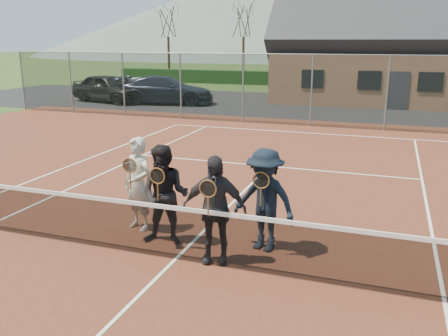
{
  "coord_description": "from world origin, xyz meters",
  "views": [
    {
      "loc": [
        3.16,
        -6.55,
        3.55
      ],
      "look_at": [
        0.33,
        1.5,
        1.25
      ],
      "focal_mm": 38.0,
      "sensor_mm": 36.0,
      "label": 1
    }
  ],
  "objects_px": {
    "player_c": "(214,209)",
    "car_b": "(146,90)",
    "car_a": "(109,88)",
    "tennis_net": "(175,231)",
    "clubhouse": "(412,33)",
    "car_c": "(166,90)",
    "player_b": "(165,195)",
    "player_a": "(138,184)",
    "player_d": "(265,200)"
  },
  "relations": [
    {
      "from": "car_a",
      "to": "car_b",
      "type": "xyz_separation_m",
      "value": [
        1.91,
        1.04,
        -0.12
      ]
    },
    {
      "from": "car_a",
      "to": "player_c",
      "type": "distance_m",
      "value": 22.1
    },
    {
      "from": "player_c",
      "to": "car_b",
      "type": "bearing_deg",
      "value": 121.27
    },
    {
      "from": "tennis_net",
      "to": "player_c",
      "type": "height_order",
      "value": "player_c"
    },
    {
      "from": "car_a",
      "to": "player_c",
      "type": "bearing_deg",
      "value": -128.78
    },
    {
      "from": "car_b",
      "to": "player_d",
      "type": "distance_m",
      "value": 21.65
    },
    {
      "from": "car_a",
      "to": "car_c",
      "type": "bearing_deg",
      "value": -70.17
    },
    {
      "from": "car_b",
      "to": "clubhouse",
      "type": "distance_m",
      "value": 15.94
    },
    {
      "from": "clubhouse",
      "to": "player_d",
      "type": "distance_m",
      "value": 23.47
    },
    {
      "from": "car_c",
      "to": "player_c",
      "type": "height_order",
      "value": "player_c"
    },
    {
      "from": "car_b",
      "to": "clubhouse",
      "type": "xyz_separation_m",
      "value": [
        14.74,
        5.1,
        3.29
      ]
    },
    {
      "from": "player_d",
      "to": "player_a",
      "type": "bearing_deg",
      "value": 177.45
    },
    {
      "from": "tennis_net",
      "to": "player_b",
      "type": "distance_m",
      "value": 0.81
    },
    {
      "from": "player_c",
      "to": "tennis_net",
      "type": "bearing_deg",
      "value": -163.71
    },
    {
      "from": "car_a",
      "to": "clubhouse",
      "type": "bearing_deg",
      "value": -55.43
    },
    {
      "from": "car_c",
      "to": "player_c",
      "type": "xyz_separation_m",
      "value": [
        9.71,
        -18.02,
        0.13
      ]
    },
    {
      "from": "player_c",
      "to": "player_d",
      "type": "bearing_deg",
      "value": 47.41
    },
    {
      "from": "car_b",
      "to": "clubhouse",
      "type": "height_order",
      "value": "clubhouse"
    },
    {
      "from": "player_a",
      "to": "player_b",
      "type": "xyz_separation_m",
      "value": [
        0.79,
        -0.44,
        -0.0
      ]
    },
    {
      "from": "clubhouse",
      "to": "player_b",
      "type": "relative_size",
      "value": 8.67
    },
    {
      "from": "car_c",
      "to": "player_a",
      "type": "height_order",
      "value": "player_a"
    },
    {
      "from": "player_c",
      "to": "player_b",
      "type": "bearing_deg",
      "value": 160.14
    },
    {
      "from": "car_a",
      "to": "player_c",
      "type": "relative_size",
      "value": 2.69
    },
    {
      "from": "car_a",
      "to": "tennis_net",
      "type": "xyz_separation_m",
      "value": [
        12.65,
        -17.85,
        -0.28
      ]
    },
    {
      "from": "clubhouse",
      "to": "car_a",
      "type": "bearing_deg",
      "value": -159.74
    },
    {
      "from": "car_a",
      "to": "car_b",
      "type": "distance_m",
      "value": 2.18
    },
    {
      "from": "car_a",
      "to": "clubhouse",
      "type": "distance_m",
      "value": 18.02
    },
    {
      "from": "car_b",
      "to": "car_a",
      "type": "bearing_deg",
      "value": 136.93
    },
    {
      "from": "car_b",
      "to": "player_b",
      "type": "bearing_deg",
      "value": -132.46
    },
    {
      "from": "car_b",
      "to": "tennis_net",
      "type": "bearing_deg",
      "value": -132.18
    },
    {
      "from": "car_c",
      "to": "tennis_net",
      "type": "xyz_separation_m",
      "value": [
        9.08,
        -18.2,
        -0.25
      ]
    },
    {
      "from": "car_a",
      "to": "player_b",
      "type": "height_order",
      "value": "player_b"
    },
    {
      "from": "car_b",
      "to": "car_c",
      "type": "relative_size",
      "value": 0.78
    },
    {
      "from": "car_c",
      "to": "car_b",
      "type": "bearing_deg",
      "value": 57.25
    },
    {
      "from": "car_a",
      "to": "player_a",
      "type": "bearing_deg",
      "value": -131.56
    },
    {
      "from": "car_b",
      "to": "player_d",
      "type": "xyz_separation_m",
      "value": [
        12.02,
        -18.01,
        0.22
      ]
    },
    {
      "from": "clubhouse",
      "to": "player_b",
      "type": "xyz_separation_m",
      "value": [
        -4.44,
        -23.43,
        -3.07
      ]
    },
    {
      "from": "player_a",
      "to": "car_a",
      "type": "bearing_deg",
      "value": 124.13
    },
    {
      "from": "car_b",
      "to": "tennis_net",
      "type": "relative_size",
      "value": 0.36
    },
    {
      "from": "car_a",
      "to": "car_b",
      "type": "bearing_deg",
      "value": -46.97
    },
    {
      "from": "player_c",
      "to": "car_a",
      "type": "bearing_deg",
      "value": 126.9
    },
    {
      "from": "player_b",
      "to": "player_c",
      "type": "distance_m",
      "value": 1.13
    },
    {
      "from": "player_a",
      "to": "player_d",
      "type": "relative_size",
      "value": 1.0
    },
    {
      "from": "player_b",
      "to": "player_c",
      "type": "height_order",
      "value": "same"
    },
    {
      "from": "tennis_net",
      "to": "player_a",
      "type": "distance_m",
      "value": 1.63
    },
    {
      "from": "car_b",
      "to": "player_a",
      "type": "xyz_separation_m",
      "value": [
        9.51,
        -17.89,
        0.22
      ]
    },
    {
      "from": "clubhouse",
      "to": "player_c",
      "type": "distance_m",
      "value": 24.25
    },
    {
      "from": "car_a",
      "to": "tennis_net",
      "type": "relative_size",
      "value": 0.41
    },
    {
      "from": "car_b",
      "to": "player_b",
      "type": "xyz_separation_m",
      "value": [
        10.3,
        -18.33,
        0.22
      ]
    },
    {
      "from": "car_a",
      "to": "car_c",
      "type": "xyz_separation_m",
      "value": [
        3.56,
        0.34,
        -0.03
      ]
    }
  ]
}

